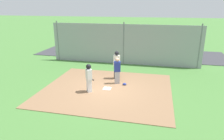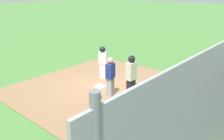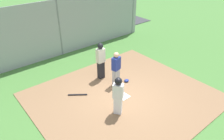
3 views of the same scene
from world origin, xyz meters
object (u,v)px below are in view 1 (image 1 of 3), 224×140
baseball_bat (90,78)px  catcher_mask (125,84)px  catcher (117,70)px  umpire (117,64)px  parked_car_dark (136,47)px  runner (89,76)px  parked_car_red (97,46)px  parked_car_silver (156,48)px  home_plate (107,88)px

baseball_bat → catcher_mask: bearing=-155.9°
catcher → catcher_mask: bearing=54.4°
umpire → parked_car_dark: (-0.36, -7.56, -0.38)m
catcher → baseball_bat: bearing=-115.6°
runner → catcher_mask: (-1.74, -1.40, -0.84)m
umpire → parked_car_dark: bearing=-179.4°
runner → parked_car_red: bearing=67.5°
runner → parked_car_silver: size_ratio=0.37×
catcher_mask → parked_car_dark: (0.35, -8.61, 0.52)m
baseball_bat → parked_car_dark: bearing=-66.9°
home_plate → parked_car_silver: parked_car_silver is taller
parked_car_dark → home_plate: bearing=96.2°
catcher_mask → parked_car_red: (4.23, -8.31, 0.52)m
parked_car_red → parked_car_dark: bearing=176.9°
parked_car_silver → parked_car_red: bearing=-2.5°
baseball_bat → runner: bearing=144.8°
catcher_mask → catcher: bearing=-20.9°
home_plate → baseball_bat: size_ratio=0.53×
umpire → runner: size_ratio=1.14×
catcher → baseball_bat: 2.06m
runner → parked_car_dark: 10.11m
runner → baseball_bat: bearing=70.7°
baseball_bat → catcher_mask: (-2.36, 0.55, 0.03)m
runner → baseball_bat: (0.62, -1.94, -0.87)m
parked_car_silver → baseball_bat: bearing=58.9°
umpire → parked_car_red: size_ratio=0.41×
catcher_mask → baseball_bat: bearing=-13.0°
catcher → home_plate: bearing=-37.0°
baseball_bat → catcher_mask: catcher_mask is taller
parked_car_silver → runner: bearing=66.8°
catcher → catcher_mask: catcher is taller
umpire → catcher_mask: size_ratio=7.55×
catcher → parked_car_dark: bearing=164.2°
parked_car_silver → parked_car_red: (5.90, 0.17, 0.00)m
catcher_mask → parked_car_silver: size_ratio=0.06×
catcher → parked_car_dark: 8.43m
parked_car_silver → parked_car_dark: 2.02m
baseball_bat → catcher_mask: 2.42m
parked_car_red → catcher_mask: bearing=109.5°
home_plate → umpire: 2.07m
parked_car_silver → parked_car_red: same height
baseball_bat → home_plate: bearing=175.3°
runner → parked_car_red: runner is taller
baseball_bat → parked_car_dark: size_ratio=0.19×
parked_car_dark → parked_car_red: 3.90m
home_plate → parked_car_red: bearing=-69.8°
baseball_bat → parked_car_red: (1.87, -7.77, 0.55)m
baseball_bat → catcher: bearing=-153.7°
umpire → parked_car_silver: (-2.37, -7.42, -0.38)m
parked_car_dark → catcher: bearing=98.5°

